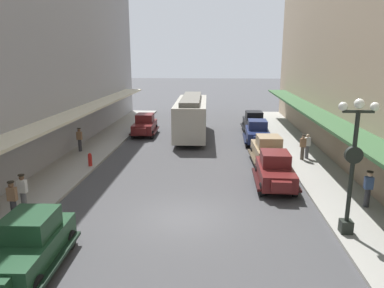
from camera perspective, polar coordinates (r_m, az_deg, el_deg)
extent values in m
plane|color=#424244|center=(15.95, -1.44, -11.44)|extent=(200.00, 200.00, 0.00)
cube|color=#99968E|center=(18.16, -26.09, -9.43)|extent=(3.00, 60.00, 0.15)
cube|color=#99968E|center=(17.01, 25.11, -10.87)|extent=(3.00, 60.00, 0.15)
cube|color=#591919|center=(31.99, -7.44, 2.70)|extent=(1.83, 3.96, 0.80)
cube|color=#591919|center=(32.10, -7.41, 4.09)|extent=(1.50, 1.75, 0.70)
cube|color=#8C9EA8|center=(32.10, -7.41, 4.09)|extent=(1.42, 1.71, 0.42)
cube|color=#591919|center=(29.92, -8.08, 2.01)|extent=(0.95, 0.39, 0.52)
cube|color=black|center=(31.92, -5.73, 2.13)|extent=(0.36, 3.52, 0.12)
cube|color=black|center=(32.22, -9.09, 2.14)|extent=(0.36, 3.52, 0.12)
cylinder|color=black|center=(30.63, -6.32, 1.47)|extent=(0.24, 0.69, 0.68)
cylinder|color=black|center=(30.90, -9.29, 1.48)|extent=(0.24, 0.69, 0.68)
cylinder|color=black|center=(33.28, -5.67, 2.47)|extent=(0.24, 0.69, 0.68)
cylinder|color=black|center=(33.52, -8.41, 2.47)|extent=(0.24, 0.69, 0.68)
cube|color=black|center=(33.60, 9.73, 3.14)|extent=(1.81, 3.95, 0.80)
cube|color=black|center=(33.72, 9.72, 4.47)|extent=(1.49, 1.74, 0.70)
cube|color=#8C9EA8|center=(33.72, 9.72, 4.47)|extent=(1.42, 1.70, 0.42)
cube|color=black|center=(31.52, 10.23, 2.52)|extent=(0.94, 0.39, 0.52)
cube|color=black|center=(33.80, 11.30, 2.58)|extent=(0.34, 3.52, 0.12)
cube|color=black|center=(33.55, 8.10, 2.63)|extent=(0.34, 3.52, 0.12)
cylinder|color=black|center=(32.47, 11.42, 1.98)|extent=(0.24, 0.69, 0.68)
cylinder|color=black|center=(32.25, 8.59, 2.02)|extent=(0.24, 0.69, 0.68)
cylinder|color=black|center=(35.12, 10.72, 2.88)|extent=(0.24, 0.69, 0.68)
cylinder|color=black|center=(34.91, 8.10, 2.92)|extent=(0.24, 0.69, 0.68)
cube|color=#193D23|center=(13.19, -24.20, -14.82)|extent=(1.85, 3.96, 0.80)
cube|color=#193D23|center=(13.07, -24.05, -11.42)|extent=(1.51, 1.76, 0.70)
cube|color=#8C9EA8|center=(13.07, -24.05, -11.42)|extent=(1.43, 1.72, 0.42)
cube|color=black|center=(12.98, -20.11, -16.53)|extent=(0.38, 3.52, 0.12)
cube|color=black|center=(13.76, -27.77, -15.51)|extent=(0.38, 3.52, 0.12)
cylinder|color=black|center=(12.01, -23.23, -19.91)|extent=(0.25, 0.69, 0.68)
cylinder|color=black|center=(14.17, -18.60, -14.07)|extent=(0.25, 0.69, 0.68)
cylinder|color=black|center=(14.78, -24.65, -13.44)|extent=(0.25, 0.69, 0.68)
cube|color=#19234C|center=(29.08, 10.22, 1.49)|extent=(1.80, 3.94, 0.80)
cube|color=#19234C|center=(29.18, 10.24, 3.03)|extent=(1.48, 1.74, 0.70)
cube|color=#8C9EA8|center=(29.18, 10.24, 3.03)|extent=(1.41, 1.70, 0.42)
cube|color=#19234C|center=(27.00, 10.59, 0.64)|extent=(0.94, 0.38, 0.52)
cube|color=black|center=(29.25, 12.05, 0.83)|extent=(0.33, 3.52, 0.12)
cube|color=black|center=(29.08, 8.33, 0.92)|extent=(0.33, 3.52, 0.12)
cylinder|color=black|center=(27.93, 12.06, 0.06)|extent=(0.24, 0.69, 0.68)
cylinder|color=black|center=(27.78, 8.76, 0.13)|extent=(0.24, 0.69, 0.68)
cylinder|color=black|center=(30.57, 11.49, 1.26)|extent=(0.24, 0.69, 0.68)
cylinder|color=black|center=(30.44, 8.46, 1.33)|extent=(0.24, 0.69, 0.68)
cube|color=#591919|center=(19.67, 12.91, -4.53)|extent=(1.77, 3.93, 0.80)
cube|color=#591919|center=(19.69, 12.92, -2.23)|extent=(1.47, 1.73, 0.70)
cube|color=#8C9EA8|center=(19.69, 12.92, -2.23)|extent=(1.40, 1.69, 0.42)
cube|color=#591919|center=(17.67, 13.85, -6.52)|extent=(0.94, 0.38, 0.52)
cube|color=black|center=(19.93, 15.57, -5.42)|extent=(0.30, 3.51, 0.12)
cube|color=black|center=(19.66, 10.10, -5.39)|extent=(0.30, 3.51, 0.12)
cylinder|color=black|center=(18.67, 15.88, -7.01)|extent=(0.23, 0.68, 0.68)
cylinder|color=black|center=(18.42, 10.91, -7.01)|extent=(0.23, 0.68, 0.68)
cylinder|color=black|center=(21.20, 14.51, -4.43)|extent=(0.23, 0.68, 0.68)
cylinder|color=black|center=(20.99, 10.15, -4.39)|extent=(0.23, 0.68, 0.68)
cube|color=#997F5B|center=(23.89, 11.80, -1.24)|extent=(1.83, 3.95, 0.80)
cube|color=#997F5B|center=(23.47, 11.99, 0.37)|extent=(1.50, 1.75, 0.70)
cube|color=#8C9EA8|center=(23.47, 11.99, 0.37)|extent=(1.42, 1.71, 0.42)
cube|color=#997F5B|center=(25.91, 11.01, 0.08)|extent=(0.95, 0.39, 0.52)
cube|color=#4C3F2D|center=(23.83, 9.51, -1.97)|extent=(0.36, 3.52, 0.12)
cube|color=#4C3F2D|center=(24.16, 13.98, -1.98)|extent=(0.36, 3.52, 0.12)
cylinder|color=black|center=(25.17, 9.42, -1.31)|extent=(0.24, 0.69, 0.68)
cylinder|color=black|center=(25.44, 13.03, -1.33)|extent=(0.24, 0.69, 0.68)
cylinder|color=black|center=(22.57, 10.30, -3.10)|extent=(0.24, 0.69, 0.68)
cylinder|color=black|center=(22.87, 14.31, -3.09)|extent=(0.24, 0.69, 0.68)
cube|color=#ADA899|center=(30.85, -0.10, 4.31)|extent=(2.74, 9.66, 2.70)
cube|color=#5F5C54|center=(30.64, -0.11, 7.14)|extent=(1.71, 8.67, 0.36)
cube|color=#8C9EA8|center=(30.78, -0.10, 5.18)|extent=(2.74, 8.89, 0.95)
cube|color=black|center=(28.34, -0.35, 0.27)|extent=(2.03, 1.25, 0.40)
cube|color=black|center=(33.96, 0.10, 2.52)|extent=(2.03, 1.25, 0.40)
cube|color=black|center=(15.44, 23.02, -11.84)|extent=(0.44, 0.44, 0.50)
cylinder|color=black|center=(14.63, 23.87, -3.47)|extent=(0.16, 0.16, 4.20)
cube|color=black|center=(14.20, 24.68, 4.66)|extent=(1.10, 0.10, 0.10)
sphere|color=white|center=(13.99, 22.64, 5.49)|extent=(0.32, 0.32, 0.32)
sphere|color=white|center=(14.38, 26.81, 5.27)|extent=(0.32, 0.32, 0.32)
sphere|color=white|center=(14.17, 24.80, 5.78)|extent=(0.36, 0.36, 0.36)
cylinder|color=black|center=(14.50, 24.06, -1.58)|extent=(0.64, 0.18, 0.64)
cylinder|color=silver|center=(14.59, 23.93, -1.48)|extent=(0.56, 0.02, 0.56)
cylinder|color=#B21E19|center=(23.25, -15.72, -2.50)|extent=(0.24, 0.24, 0.70)
sphere|color=#B21E19|center=(23.15, -15.78, -1.62)|extent=(0.20, 0.20, 0.20)
cylinder|color=#4C4238|center=(24.81, 16.94, -1.39)|extent=(0.24, 0.24, 0.85)
cube|color=#8C6647|center=(24.64, 17.05, 0.19)|extent=(0.36, 0.22, 0.56)
sphere|color=beige|center=(24.55, 17.12, 1.10)|extent=(0.22, 0.22, 0.22)
cylinder|color=black|center=(24.53, 17.14, 1.37)|extent=(0.28, 0.28, 0.04)
cylinder|color=#2D2D33|center=(18.23, 25.79, -7.61)|extent=(0.24, 0.24, 0.85)
cube|color=#3F598C|center=(18.00, 26.02, -5.51)|extent=(0.36, 0.22, 0.56)
sphere|color=beige|center=(17.89, 26.15, -4.30)|extent=(0.22, 0.22, 0.22)
cylinder|color=black|center=(17.85, 26.19, -3.93)|extent=(0.28, 0.28, 0.04)
cylinder|color=slate|center=(17.63, -24.88, -8.22)|extent=(0.24, 0.24, 0.85)
cube|color=white|center=(17.40, -25.11, -6.06)|extent=(0.36, 0.22, 0.56)
sphere|color=brown|center=(17.27, -25.24, -4.81)|extent=(0.22, 0.22, 0.22)
cylinder|color=black|center=(17.24, -25.28, -4.43)|extent=(0.28, 0.28, 0.04)
cylinder|color=#2D2D33|center=(16.91, -26.18, -9.30)|extent=(0.24, 0.24, 0.85)
cube|color=#8C6647|center=(16.66, -26.44, -7.05)|extent=(0.36, 0.22, 0.56)
sphere|color=brown|center=(16.53, -26.58, -5.75)|extent=(0.22, 0.22, 0.22)
cylinder|color=black|center=(16.50, -26.63, -5.36)|extent=(0.28, 0.28, 0.04)
cylinder|color=#2D2D33|center=(27.01, -17.19, -0.21)|extent=(0.24, 0.24, 0.85)
cube|color=#8C6647|center=(26.85, -17.29, 1.25)|extent=(0.36, 0.22, 0.56)
sphere|color=brown|center=(26.77, -17.35, 2.09)|extent=(0.22, 0.22, 0.22)
cylinder|color=black|center=(26.75, -17.37, 2.34)|extent=(0.28, 0.28, 0.04)
cylinder|color=slate|center=(25.20, 17.59, -1.21)|extent=(0.24, 0.24, 0.85)
cube|color=white|center=(25.03, 17.70, 0.35)|extent=(0.36, 0.22, 0.56)
sphere|color=beige|center=(24.95, 17.77, 1.24)|extent=(0.22, 0.22, 0.22)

